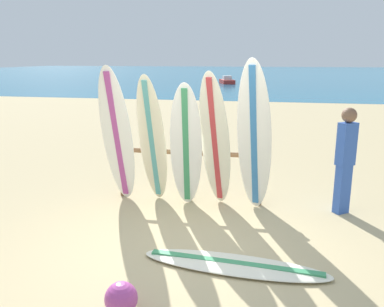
{
  "coord_description": "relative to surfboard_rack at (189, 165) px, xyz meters",
  "views": [
    {
      "loc": [
        1.06,
        -4.66,
        2.46
      ],
      "look_at": [
        -0.29,
        2.14,
        0.77
      ],
      "focal_mm": 37.26,
      "sensor_mm": 36.0,
      "label": 1
    }
  ],
  "objects": [
    {
      "name": "ground_plane",
      "position": [
        0.29,
        -1.84,
        -0.65
      ],
      "size": [
        120.0,
        120.0,
        0.0
      ],
      "primitive_type": "plane",
      "color": "tan"
    },
    {
      "name": "ocean_water",
      "position": [
        0.29,
        56.16,
        -0.64
      ],
      "size": [
        120.0,
        80.0,
        0.01
      ],
      "primitive_type": "cube",
      "color": "#196B93",
      "rests_on": "ground"
    },
    {
      "name": "surfboard_rack",
      "position": [
        0.0,
        0.0,
        0.0
      ],
      "size": [
        2.54,
        0.09,
        1.01
      ],
      "color": "brown",
      "rests_on": "ground"
    },
    {
      "name": "surfboard_leaning_far_left",
      "position": [
        -1.11,
        -0.43,
        0.53
      ],
      "size": [
        0.52,
        0.74,
        2.36
      ],
      "color": "white",
      "rests_on": "ground"
    },
    {
      "name": "surfboard_leaning_left",
      "position": [
        -0.55,
        -0.3,
        0.46
      ],
      "size": [
        0.5,
        0.7,
        2.22
      ],
      "color": "beige",
      "rests_on": "ground"
    },
    {
      "name": "surfboard_leaning_center_left",
      "position": [
        0.03,
        -0.37,
        0.4
      ],
      "size": [
        0.57,
        0.59,
        2.1
      ],
      "color": "white",
      "rests_on": "ground"
    },
    {
      "name": "surfboard_leaning_center",
      "position": [
        0.5,
        -0.34,
        0.49
      ],
      "size": [
        0.61,
        0.87,
        2.28
      ],
      "color": "silver",
      "rests_on": "ground"
    },
    {
      "name": "surfboard_leaning_center_right",
      "position": [
        1.12,
        -0.43,
        0.59
      ],
      "size": [
        0.65,
        0.81,
        2.46
      ],
      "color": "white",
      "rests_on": "ground"
    },
    {
      "name": "surfboard_lying_on_sand",
      "position": [
        1.01,
        -2.16,
        -0.61
      ],
      "size": [
        2.3,
        0.7,
        0.08
      ],
      "color": "silver",
      "rests_on": "ground"
    },
    {
      "name": "beachgoer_standing",
      "position": [
        2.53,
        -0.09,
        0.29
      ],
      "size": [
        0.32,
        0.3,
        1.71
      ],
      "color": "#3359B2",
      "rests_on": "ground"
    },
    {
      "name": "small_boat_offshore",
      "position": [
        -2.8,
        31.36,
        -0.39
      ],
      "size": [
        1.79,
        2.76,
        0.71
      ],
      "color": "#B22D28",
      "rests_on": "ocean_water"
    },
    {
      "name": "beach_ball",
      "position": [
        -0.0,
        -3.25,
        -0.48
      ],
      "size": [
        0.33,
        0.33,
        0.33
      ],
      "primitive_type": "sphere",
      "color": "#A53F8C",
      "rests_on": "ground"
    }
  ]
}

